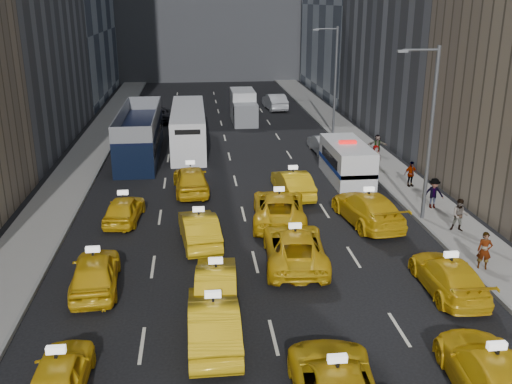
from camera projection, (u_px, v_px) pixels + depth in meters
ground at (282, 373)px, 17.86m from camera, size 160.00×160.00×0.00m
sidewalk_west at (82, 163)px, 40.29m from camera, size 3.00×90.00×0.15m
sidewalk_east at (371, 155)px, 42.44m from camera, size 3.00×90.00×0.15m
curb_west at (103, 162)px, 40.44m from camera, size 0.15×90.00×0.18m
curb_east at (352, 155)px, 42.29m from camera, size 0.15×90.00×0.18m
streetlight_near at (429, 129)px, 28.51m from camera, size 2.15×0.22×9.00m
streetlight_far at (334, 77)px, 47.34m from camera, size 2.15×0.22×9.00m
taxi_4 at (59, 376)px, 16.65m from camera, size 1.61×3.95×1.34m
taxi_5 at (214, 321)px, 19.24m from camera, size 1.70×4.84×1.59m
taxi_7 at (492, 375)px, 16.52m from camera, size 2.70×5.52×1.55m
taxi_8 at (95, 272)px, 22.75m from camera, size 2.12×4.63×1.54m
taxi_9 at (216, 283)px, 21.96m from camera, size 1.77×4.50×1.46m
taxi_10 at (295, 247)px, 25.03m from camera, size 3.03×5.80×1.56m
taxi_11 at (449, 276)px, 22.60m from camera, size 2.10×4.89×1.40m
taxi_12 at (124, 209)px, 29.77m from camera, size 2.08×4.23×1.39m
taxi_13 at (199, 229)px, 27.07m from camera, size 2.14×4.78×1.52m
taxi_14 at (279, 208)px, 29.69m from camera, size 3.30×6.01×1.59m
taxi_15 at (368, 208)px, 29.53m from camera, size 2.99×5.90×1.64m
taxi_16 at (191, 179)px, 34.21m from camera, size 2.34×5.02×1.66m
taxi_17 at (293, 183)px, 33.65m from camera, size 2.06×4.80×1.54m
nypd_van at (347, 162)px, 36.62m from camera, size 2.65×6.10×2.57m
double_decker at (140, 134)px, 41.89m from camera, size 4.08×12.04×3.43m
city_bus at (188, 128)px, 44.53m from camera, size 3.63×12.14×3.09m
box_truck at (243, 107)px, 53.85m from camera, size 2.17×6.32×2.89m
misc_car_0 at (323, 144)px, 43.26m from camera, size 1.66×4.17×1.35m
misc_car_1 at (159, 114)px, 54.16m from camera, size 2.68×5.14×1.38m
misc_car_2 at (243, 102)px, 60.51m from camera, size 2.62×5.34×1.50m
misc_car_3 at (190, 103)px, 59.90m from camera, size 1.79×4.45×1.51m
misc_car_4 at (275, 102)px, 60.01m from camera, size 2.21×5.23×1.68m
pedestrian_0 at (485, 251)px, 24.19m from camera, size 0.71×0.60×1.65m
pedestrian_1 at (460, 215)px, 28.13m from camera, size 0.91×0.68×1.66m
pedestrian_2 at (434, 193)px, 31.23m from camera, size 1.13×0.53×1.71m
pedestrian_3 at (411, 174)px, 34.90m from camera, size 1.01×0.67×1.58m
pedestrian_4 at (375, 157)px, 38.66m from camera, size 0.80×0.47×1.60m
pedestrian_5 at (377, 145)px, 41.85m from camera, size 1.49×0.71×1.55m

